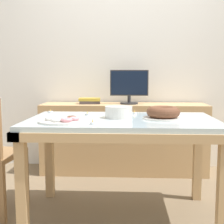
% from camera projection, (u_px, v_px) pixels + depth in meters
% --- Properties ---
extents(ground_plane, '(12.00, 12.00, 0.00)m').
position_uv_depth(ground_plane, '(122.00, 216.00, 2.46)').
color(ground_plane, '#7A664C').
extents(wall_back, '(8.00, 0.10, 2.60)m').
position_uv_depth(wall_back, '(124.00, 58.00, 3.73)').
color(wall_back, white).
rests_on(wall_back, ground).
extents(dining_table, '(1.45, 0.87, 0.78)m').
position_uv_depth(dining_table, '(122.00, 132.00, 2.38)').
color(dining_table, silver).
rests_on(dining_table, ground).
extents(sideboard, '(1.84, 0.44, 0.78)m').
position_uv_depth(sideboard, '(124.00, 138.00, 3.54)').
color(sideboard, tan).
rests_on(sideboard, ground).
extents(computer_monitor, '(0.42, 0.20, 0.38)m').
position_uv_depth(computer_monitor, '(129.00, 87.00, 3.47)').
color(computer_monitor, '#262628').
rests_on(computer_monitor, sideboard).
extents(book_stack, '(0.25, 0.18, 0.07)m').
position_uv_depth(book_stack, '(90.00, 101.00, 3.51)').
color(book_stack, '#3F3838').
rests_on(book_stack, sideboard).
extents(cake_chocolate_round, '(0.31, 0.31, 0.09)m').
position_uv_depth(cake_chocolate_round, '(163.00, 113.00, 2.35)').
color(cake_chocolate_round, silver).
rests_on(cake_chocolate_round, dining_table).
extents(pastry_platter, '(0.35, 0.35, 0.04)m').
position_uv_depth(pastry_platter, '(63.00, 120.00, 2.19)').
color(pastry_platter, silver).
rests_on(pastry_platter, dining_table).
extents(plate_stack, '(0.21, 0.21, 0.09)m').
position_uv_depth(plate_stack, '(119.00, 112.00, 2.40)').
color(plate_stack, silver).
rests_on(plate_stack, dining_table).
extents(tealight_centre, '(0.04, 0.04, 0.04)m').
position_uv_depth(tealight_centre, '(51.00, 112.00, 2.71)').
color(tealight_centre, silver).
rests_on(tealight_centre, dining_table).
extents(tealight_near_cakes, '(0.04, 0.04, 0.04)m').
position_uv_depth(tealight_near_cakes, '(134.00, 113.00, 2.62)').
color(tealight_near_cakes, silver).
rests_on(tealight_near_cakes, dining_table).
extents(tealight_right_edge, '(0.04, 0.04, 0.04)m').
position_uv_depth(tealight_right_edge, '(164.00, 112.00, 2.67)').
color(tealight_right_edge, silver).
rests_on(tealight_right_edge, dining_table).
extents(tealight_near_front, '(0.04, 0.04, 0.04)m').
position_uv_depth(tealight_near_front, '(87.00, 114.00, 2.55)').
color(tealight_near_front, silver).
rests_on(tealight_near_front, dining_table).
extents(tealight_left_edge, '(0.04, 0.04, 0.04)m').
position_uv_depth(tealight_left_edge, '(93.00, 123.00, 2.09)').
color(tealight_left_edge, silver).
rests_on(tealight_left_edge, dining_table).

